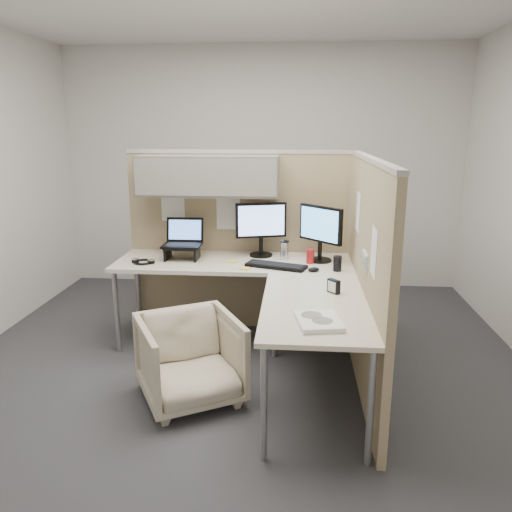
# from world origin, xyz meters

# --- Properties ---
(ground) EXTENTS (4.50, 4.50, 0.00)m
(ground) POSITION_xyz_m (0.00, 0.00, 0.00)
(ground) COLOR #303034
(ground) RESTS_ON ground
(partition_back) EXTENTS (2.00, 0.36, 1.63)m
(partition_back) POSITION_xyz_m (-0.22, 0.83, 1.10)
(partition_back) COLOR tan
(partition_back) RESTS_ON ground
(partition_right) EXTENTS (0.07, 2.03, 1.63)m
(partition_right) POSITION_xyz_m (0.90, -0.07, 0.82)
(partition_right) COLOR tan
(partition_right) RESTS_ON ground
(desk) EXTENTS (2.00, 1.98, 0.73)m
(desk) POSITION_xyz_m (0.12, 0.13, 0.69)
(desk) COLOR beige
(desk) RESTS_ON ground
(office_chair) EXTENTS (0.84, 0.83, 0.65)m
(office_chair) POSITION_xyz_m (-0.29, -0.44, 0.33)
(office_chair) COLOR #C3B49B
(office_chair) RESTS_ON ground
(monitor_left) EXTENTS (0.43, 0.20, 0.47)m
(monitor_left) POSITION_xyz_m (0.10, 0.72, 1.00)
(monitor_left) COLOR black
(monitor_left) RESTS_ON desk
(monitor_right) EXTENTS (0.34, 0.33, 0.47)m
(monitor_right) POSITION_xyz_m (0.61, 0.59, 1.00)
(monitor_right) COLOR black
(monitor_right) RESTS_ON desk
(laptop_station) EXTENTS (0.32, 0.28, 0.33)m
(laptop_station) POSITION_xyz_m (-0.55, 0.58, 0.86)
(laptop_station) COLOR black
(laptop_station) RESTS_ON desk
(keyboard) EXTENTS (0.51, 0.31, 0.02)m
(keyboard) POSITION_xyz_m (0.25, 0.37, 0.74)
(keyboard) COLOR black
(keyboard) RESTS_ON desk
(mouse) EXTENTS (0.11, 0.09, 0.03)m
(mouse) POSITION_xyz_m (0.55, 0.27, 0.75)
(mouse) COLOR black
(mouse) RESTS_ON desk
(travel_mug) EXTENTS (0.08, 0.08, 0.16)m
(travel_mug) POSITION_xyz_m (0.31, 0.61, 0.81)
(travel_mug) COLOR silver
(travel_mug) RESTS_ON desk
(soda_can_green) EXTENTS (0.07, 0.07, 0.12)m
(soda_can_green) POSITION_xyz_m (0.73, 0.30, 0.79)
(soda_can_green) COLOR black
(soda_can_green) RESTS_ON desk
(soda_can_silver) EXTENTS (0.07, 0.07, 0.12)m
(soda_can_silver) POSITION_xyz_m (0.53, 0.51, 0.79)
(soda_can_silver) COLOR #B21E1E
(soda_can_silver) RESTS_ON desk
(sticky_note_d) EXTENTS (0.10, 0.10, 0.01)m
(sticky_note_d) POSITION_xyz_m (-0.12, 0.49, 0.73)
(sticky_note_d) COLOR yellow
(sticky_note_d) RESTS_ON desk
(sticky_note_b) EXTENTS (0.10, 0.10, 0.01)m
(sticky_note_b) POSITION_xyz_m (0.01, 0.29, 0.73)
(sticky_note_b) COLOR yellow
(sticky_note_b) RESTS_ON desk
(headphones) EXTENTS (0.20, 0.18, 0.03)m
(headphones) POSITION_xyz_m (-0.85, 0.40, 0.74)
(headphones) COLOR black
(headphones) RESTS_ON desk
(paper_stack) EXTENTS (0.29, 0.34, 0.03)m
(paper_stack) POSITION_xyz_m (0.55, -0.80, 0.75)
(paper_stack) COLOR white
(paper_stack) RESTS_ON desk
(desk_clock) EXTENTS (0.09, 0.09, 0.09)m
(desk_clock) POSITION_xyz_m (0.67, -0.24, 0.78)
(desk_clock) COLOR black
(desk_clock) RESTS_ON desk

